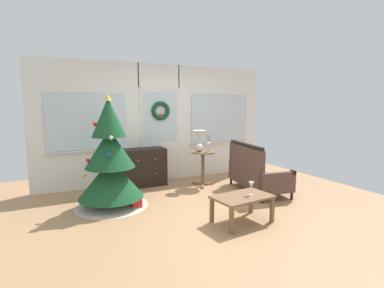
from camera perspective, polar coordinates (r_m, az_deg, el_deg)
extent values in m
plane|color=#AD7F56|center=(4.99, 2.31, -12.28)|extent=(6.76, 6.76, 0.00)
cube|color=white|center=(6.26, -19.54, 3.35)|extent=(2.15, 0.08, 2.55)
cube|color=white|center=(7.27, 5.14, 4.33)|extent=(2.15, 0.08, 2.55)
cube|color=white|center=(6.62, -6.41, 12.85)|extent=(0.94, 0.08, 0.50)
cube|color=silver|center=(6.59, -6.13, 1.78)|extent=(0.90, 0.05, 2.05)
cube|color=white|center=(6.66, -5.99, -3.16)|extent=(0.78, 0.02, 0.80)
cube|color=silver|center=(6.55, -6.11, 5.03)|extent=(0.78, 0.01, 1.10)
cube|color=silver|center=(6.20, -19.51, 4.01)|extent=(1.50, 0.01, 1.10)
cube|color=silver|center=(7.21, 5.38, 4.90)|extent=(1.50, 0.01, 1.10)
cube|color=silver|center=(6.25, -19.26, -1.22)|extent=(1.59, 0.06, 0.03)
cube|color=silver|center=(7.26, 5.37, 0.39)|extent=(1.59, 0.06, 0.03)
torus|color=#164424|center=(6.50, -6.01, 6.34)|extent=(0.41, 0.09, 0.41)
cube|color=red|center=(6.49, -5.95, 5.19)|extent=(0.10, 0.02, 0.10)
cylinder|color=#4C331E|center=(5.25, -15.14, -10.18)|extent=(0.10, 0.10, 0.23)
cone|color=beige|center=(5.27, -15.11, -10.86)|extent=(1.21, 1.21, 0.10)
cone|color=#194C28|center=(5.15, -15.28, -6.40)|extent=(1.07, 1.07, 0.63)
cone|color=#194C28|center=(5.05, -15.49, -0.81)|extent=(0.81, 0.81, 0.63)
cone|color=#194C28|center=(5.01, -15.70, 4.94)|extent=(0.56, 0.56, 0.63)
cone|color=#E0BC4C|center=(5.00, -15.84, 8.67)|extent=(0.12, 0.12, 0.12)
sphere|color=red|center=(5.08, -18.12, 3.65)|extent=(0.07, 0.07, 0.07)
sphere|color=gold|center=(5.30, -19.91, -5.75)|extent=(0.06, 0.06, 0.06)
sphere|color=silver|center=(4.77, -15.24, 1.18)|extent=(0.07, 0.07, 0.07)
sphere|color=#264CB2|center=(4.77, -15.55, -2.00)|extent=(0.06, 0.06, 0.06)
sphere|color=red|center=(5.07, -19.38, -2.98)|extent=(0.06, 0.06, 0.06)
cube|color=black|center=(6.31, -9.24, -4.40)|extent=(0.90, 0.42, 0.78)
sphere|color=tan|center=(6.01, -10.30, -3.18)|extent=(0.03, 0.03, 0.03)
sphere|color=tan|center=(6.11, -7.06, -2.92)|extent=(0.03, 0.03, 0.03)
sphere|color=tan|center=(6.07, -10.23, -5.96)|extent=(0.03, 0.03, 0.03)
sphere|color=tan|center=(6.18, -7.01, -5.66)|extent=(0.03, 0.03, 0.03)
cylinder|color=black|center=(5.70, 18.55, -9.36)|extent=(0.05, 0.05, 0.14)
cylinder|color=black|center=(6.73, 12.16, -6.50)|extent=(0.05, 0.05, 0.14)
cylinder|color=black|center=(5.38, 13.28, -10.19)|extent=(0.05, 0.05, 0.14)
cylinder|color=black|center=(6.46, 7.48, -6.99)|extent=(0.05, 0.05, 0.14)
cube|color=brown|center=(6.01, 12.69, -6.85)|extent=(0.89, 1.31, 0.14)
cube|color=brown|center=(5.79, 10.23, -3.50)|extent=(0.30, 1.22, 0.62)
cube|color=black|center=(5.73, 10.31, -0.17)|extent=(0.26, 1.19, 0.06)
cube|color=brown|center=(5.45, 16.19, -7.20)|extent=(0.67, 0.19, 0.38)
cylinder|color=black|center=(5.57, 18.76, -5.18)|extent=(0.10, 0.10, 0.09)
cube|color=brown|center=(6.54, 9.86, -4.51)|extent=(0.67, 0.19, 0.38)
cylinder|color=black|center=(6.65, 12.13, -2.88)|extent=(0.10, 0.10, 0.09)
cylinder|color=brown|center=(6.15, 2.09, -1.59)|extent=(0.48, 0.48, 0.02)
cylinder|color=brown|center=(6.22, 2.08, -4.87)|extent=(0.07, 0.07, 0.70)
cube|color=brown|center=(6.37, 3.34, -7.60)|extent=(0.20, 0.05, 0.04)
cube|color=brown|center=(6.38, 0.83, -7.57)|extent=(0.14, 0.20, 0.04)
cube|color=brown|center=(6.15, 2.01, -8.18)|extent=(0.14, 0.20, 0.04)
sphere|color=silver|center=(6.14, 1.43, -0.71)|extent=(0.16, 0.16, 0.16)
cylinder|color=silver|center=(6.12, 1.43, 0.48)|extent=(0.02, 0.02, 0.06)
cone|color=silver|center=(6.11, 1.44, 1.69)|extent=(0.28, 0.28, 0.20)
cylinder|color=beige|center=(6.13, 3.19, -0.75)|extent=(0.09, 0.09, 0.16)
sphere|color=beige|center=(6.12, 3.19, -0.01)|extent=(0.10, 0.10, 0.10)
cylinder|color=#4C7042|center=(6.10, 3.03, 0.91)|extent=(0.07, 0.01, 0.17)
cylinder|color=#4C7042|center=(6.11, 3.20, 0.92)|extent=(0.01, 0.01, 0.18)
cylinder|color=#4C7042|center=(6.12, 3.37, 0.93)|extent=(0.07, 0.01, 0.17)
cube|color=brown|center=(4.40, 9.63, -9.95)|extent=(0.89, 0.61, 0.03)
cube|color=brown|center=(4.07, 7.57, -14.33)|extent=(0.05, 0.05, 0.36)
cube|color=brown|center=(4.57, 15.10, -12.04)|extent=(0.05, 0.05, 0.36)
cube|color=brown|center=(4.40, 3.82, -12.58)|extent=(0.05, 0.05, 0.36)
cube|color=brown|center=(4.86, 11.22, -10.70)|extent=(0.05, 0.05, 0.36)
cylinder|color=silver|center=(4.46, 11.25, -9.50)|extent=(0.06, 0.06, 0.01)
cylinder|color=silver|center=(4.44, 11.26, -8.86)|extent=(0.01, 0.01, 0.10)
cone|color=silver|center=(4.42, 11.30, -7.67)|extent=(0.08, 0.08, 0.09)
cube|color=red|center=(5.10, -10.63, -10.98)|extent=(0.17, 0.15, 0.17)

